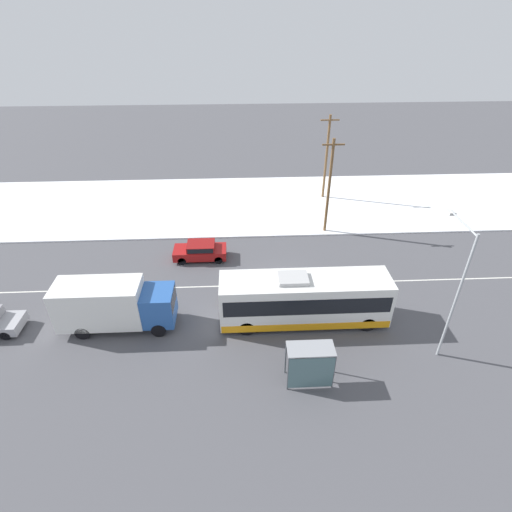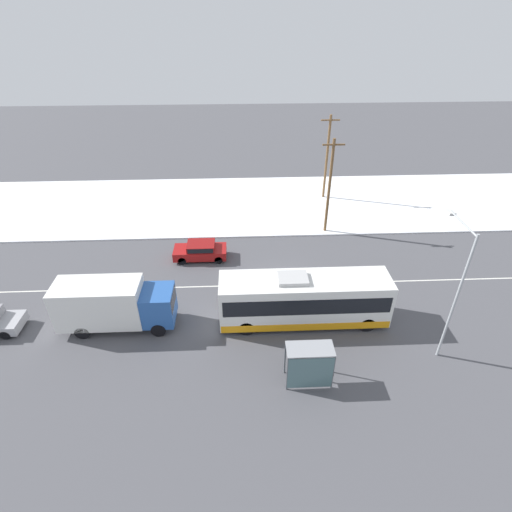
% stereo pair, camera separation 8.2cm
% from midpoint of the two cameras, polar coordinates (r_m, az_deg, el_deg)
% --- Properties ---
extents(ground_plane, '(120.00, 120.00, 0.00)m').
position_cam_midpoint_polar(ground_plane, '(29.17, 3.82, -4.06)').
color(ground_plane, '#4C4C51').
extents(snow_lot, '(80.00, 13.51, 0.12)m').
position_cam_midpoint_polar(snow_lot, '(40.88, 1.79, 7.56)').
color(snow_lot, white).
rests_on(snow_lot, ground_plane).
extents(lane_marking_center, '(60.00, 0.12, 0.00)m').
position_cam_midpoint_polar(lane_marking_center, '(29.17, 3.82, -4.05)').
color(lane_marking_center, silver).
rests_on(lane_marking_center, ground_plane).
extents(city_bus, '(10.51, 2.57, 3.45)m').
position_cam_midpoint_polar(city_bus, '(25.24, 6.82, -6.17)').
color(city_bus, white).
rests_on(city_bus, ground_plane).
extents(box_truck, '(7.08, 2.30, 3.24)m').
position_cam_midpoint_polar(box_truck, '(26.09, -19.83, -6.47)').
color(box_truck, silver).
rests_on(box_truck, ground_plane).
extents(sedan_car, '(4.14, 1.80, 1.40)m').
position_cam_midpoint_polar(sedan_car, '(31.86, -8.02, 0.83)').
color(sedan_car, maroon).
rests_on(sedan_car, ground_plane).
extents(pedestrian_at_stop, '(0.56, 0.25, 1.56)m').
position_cam_midpoint_polar(pedestrian_at_stop, '(22.73, 6.14, -13.99)').
color(pedestrian_at_stop, '#23232D').
rests_on(pedestrian_at_stop, ground_plane).
extents(bus_shelter, '(2.47, 1.20, 2.40)m').
position_cam_midpoint_polar(bus_shelter, '(21.52, 7.71, -14.80)').
color(bus_shelter, gray).
rests_on(bus_shelter, ground_plane).
extents(streetlamp, '(0.36, 3.15, 8.08)m').
position_cam_midpoint_polar(streetlamp, '(23.55, 26.55, -2.73)').
color(streetlamp, '#9EA3A8').
rests_on(streetlamp, ground_plane).
extents(utility_pole_roadside, '(1.80, 0.24, 8.33)m').
position_cam_midpoint_polar(utility_pole_roadside, '(34.39, 10.34, 9.84)').
color(utility_pole_roadside, brown).
rests_on(utility_pole_roadside, ground_plane).
extents(utility_pole_snowlot, '(1.80, 0.24, 8.44)m').
position_cam_midpoint_polar(utility_pole_snowlot, '(41.17, 9.97, 13.81)').
color(utility_pole_snowlot, brown).
rests_on(utility_pole_snowlot, ground_plane).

